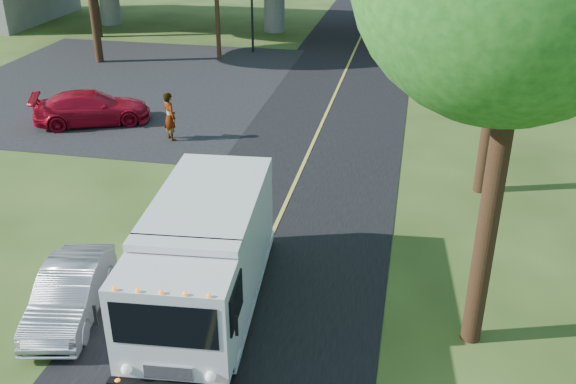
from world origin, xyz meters
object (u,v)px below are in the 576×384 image
(silver_sedan, at_px, (70,293))
(pedestrian, at_px, (170,117))
(red_sedan, at_px, (92,108))
(step_van, at_px, (204,255))

(silver_sedan, relative_size, pedestrian, 1.92)
(red_sedan, bearing_deg, step_van, -167.03)
(red_sedan, bearing_deg, pedestrian, -130.47)
(pedestrian, bearing_deg, step_van, 159.45)
(step_van, distance_m, pedestrian, 11.57)
(step_van, relative_size, red_sedan, 1.42)
(step_van, height_order, red_sedan, step_van)
(red_sedan, distance_m, silver_sedan, 13.76)
(red_sedan, xyz_separation_m, pedestrian, (3.96, -1.15, 0.28))
(step_van, height_order, silver_sedan, step_van)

